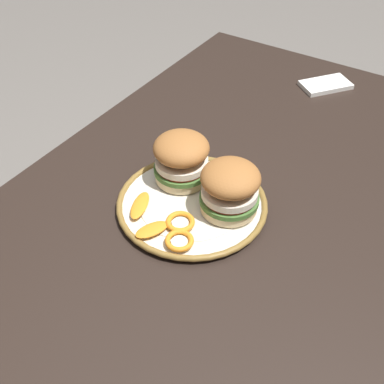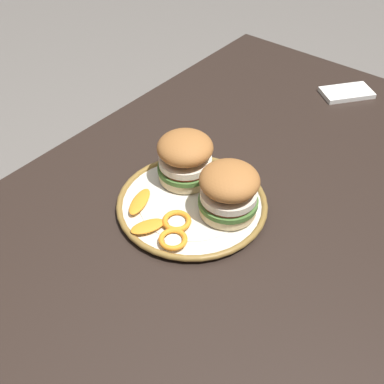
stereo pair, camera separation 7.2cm
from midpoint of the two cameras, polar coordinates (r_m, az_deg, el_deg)
name	(u,v)px [view 1 (the left image)]	position (r m, az deg, el deg)	size (l,w,h in m)	color
dining_table	(219,246)	(1.00, 1.13, -6.41)	(1.41, 0.84, 0.71)	black
dinner_plate	(192,204)	(0.94, -2.19, -1.46)	(0.29, 0.29, 0.02)	silver
sandwich_half_left	(181,158)	(0.96, -3.40, 3.96)	(0.13, 0.13, 0.10)	beige
sandwich_half_right	(230,188)	(0.89, 2.15, 0.44)	(0.13, 0.13, 0.10)	beige
orange_peel_curled	(180,222)	(0.89, -3.70, -3.60)	(0.06, 0.06, 0.01)	orange
orange_peel_strip_long	(152,230)	(0.88, -7.06, -4.46)	(0.07, 0.06, 0.01)	orange
orange_peel_strip_short	(140,205)	(0.93, -8.32, -1.62)	(0.08, 0.05, 0.01)	orange
orange_peel_small_curl	(179,241)	(0.86, -3.90, -5.79)	(0.07, 0.07, 0.01)	orange
folded_napkin	(326,85)	(1.35, 13.84, 12.02)	(0.13, 0.07, 0.01)	white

